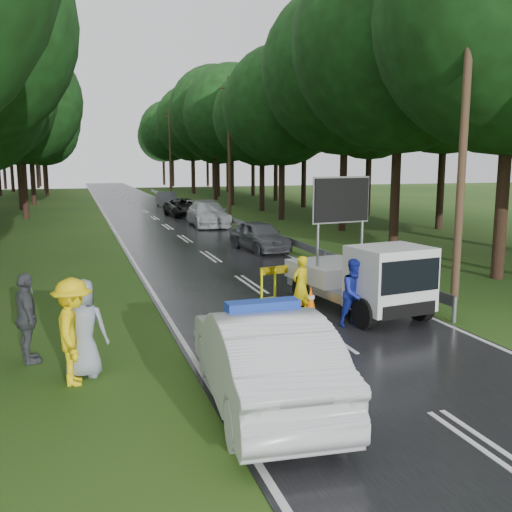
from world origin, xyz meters
name	(u,v)px	position (x,y,z in m)	size (l,w,h in m)	color
ground	(324,335)	(0.00, 0.00, 0.00)	(160.00, 160.00, 0.00)	#1C4112
road	(155,218)	(0.00, 30.00, 0.01)	(7.00, 140.00, 0.02)	black
guardrail	(205,210)	(3.70, 29.67, 0.55)	(0.12, 60.06, 0.70)	gray
utility_pole_near	(464,129)	(5.20, 2.00, 5.06)	(1.40, 0.24, 10.00)	#483521
utility_pole_mid	(229,148)	(5.20, 28.00, 5.06)	(1.40, 0.24, 10.00)	#483521
utility_pole_far	(170,153)	(5.20, 54.00, 5.06)	(1.40, 0.24, 10.00)	#483521
police_sedan	(262,357)	(-2.65, -3.26, 0.84)	(2.18, 5.20, 1.84)	silver
work_truck	(364,278)	(1.89, 1.58, 1.00)	(2.64, 4.84, 3.68)	gray
barrier	(294,272)	(0.80, 4.00, 0.77)	(2.41, 0.56, 1.01)	#E3EE0C
officer	(301,285)	(0.20, 2.00, 0.81)	(0.59, 0.39, 1.62)	#D4BE0B
civilian	(355,293)	(1.08, 0.50, 0.87)	(0.85, 0.66, 1.74)	#17259B
bystander_left	(73,332)	(-5.73, -1.31, 1.02)	(1.31, 0.75, 2.03)	yellow
bystander_mid	(27,318)	(-6.65, 0.15, 0.96)	(1.12, 0.47, 1.91)	#45484D
bystander_right	(83,328)	(-5.56, -0.97, 0.97)	(0.94, 0.61, 1.93)	#8893A4
queue_car_first	(259,236)	(2.60, 13.03, 0.70)	(1.66, 4.12, 1.41)	#3D3F45
queue_car_second	(208,214)	(2.60, 23.72, 0.80)	(2.23, 5.48, 1.59)	#A4A8AC
queue_car_third	(184,208)	(2.31, 30.63, 0.68)	(2.24, 4.86, 1.35)	black
queue_car_fourth	(167,199)	(2.57, 40.29, 0.68)	(1.43, 4.11, 1.35)	#42444A
cone_near_left	(283,400)	(-2.50, -3.89, 0.31)	(0.31, 0.31, 0.65)	black
cone_center	(311,300)	(0.50, 2.00, 0.37)	(0.36, 0.36, 0.77)	black
cone_far	(302,293)	(0.59, 2.85, 0.38)	(0.37, 0.37, 0.78)	black
cone_left_mid	(201,328)	(-2.92, 0.50, 0.32)	(0.31, 0.31, 0.65)	black
cone_right	(355,277)	(3.16, 4.50, 0.37)	(0.36, 0.36, 0.77)	black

